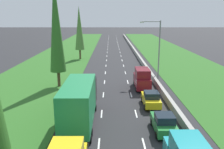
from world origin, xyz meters
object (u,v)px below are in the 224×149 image
at_px(green_sedan_left_lane, 88,88).
at_px(maroon_van_right_lane, 142,79).
at_px(poplar_tree_second, 56,25).
at_px(green_box_truck_left_lane, 80,103).
at_px(street_light_mast, 157,45).
at_px(poplar_tree_third, 79,28).
at_px(green_hatchback_right_lane, 164,123).
at_px(yellow_hatchback_right_lane, 151,99).

bearing_deg(green_sedan_left_lane, maroon_van_right_lane, 19.22).
height_order(green_sedan_left_lane, poplar_tree_second, poplar_tree_second).
relative_size(green_sedan_left_lane, poplar_tree_second, 0.30).
distance_m(green_box_truck_left_lane, green_sedan_left_lane, 8.87).
bearing_deg(green_box_truck_left_lane, green_sedan_left_lane, 91.20).
xyz_separation_m(green_sedan_left_lane, street_light_mast, (10.11, 8.02, 4.42)).
bearing_deg(street_light_mast, poplar_tree_third, 128.99).
relative_size(poplar_tree_second, street_light_mast, 1.65).
xyz_separation_m(maroon_van_right_lane, street_light_mast, (2.93, 5.52, 3.83)).
xyz_separation_m(maroon_van_right_lane, poplar_tree_second, (-11.53, 1.14, 7.09)).
bearing_deg(green_box_truck_left_lane, poplar_tree_third, 97.08).
distance_m(green_sedan_left_lane, maroon_van_right_lane, 7.62).
bearing_deg(poplar_tree_second, maroon_van_right_lane, -5.62).
xyz_separation_m(green_box_truck_left_lane, green_hatchback_right_lane, (7.23, -1.36, -1.35)).
height_order(green_box_truck_left_lane, poplar_tree_second, poplar_tree_second).
height_order(yellow_hatchback_right_lane, green_sedan_left_lane, yellow_hatchback_right_lane).
relative_size(yellow_hatchback_right_lane, maroon_van_right_lane, 0.80).
height_order(green_box_truck_left_lane, street_light_mast, street_light_mast).
bearing_deg(green_sedan_left_lane, street_light_mast, 38.44).
height_order(maroon_van_right_lane, poplar_tree_second, poplar_tree_second).
relative_size(green_hatchback_right_lane, poplar_tree_second, 0.26).
distance_m(poplar_tree_third, street_light_mast, 22.62).
bearing_deg(street_light_mast, green_sedan_left_lane, -141.56).
bearing_deg(poplar_tree_third, street_light_mast, -51.01).
relative_size(yellow_hatchback_right_lane, green_sedan_left_lane, 0.87).
bearing_deg(yellow_hatchback_right_lane, poplar_tree_second, 146.57).
bearing_deg(poplar_tree_second, street_light_mast, 16.87).
distance_m(green_box_truck_left_lane, poplar_tree_second, 14.63).
xyz_separation_m(yellow_hatchback_right_lane, poplar_tree_third, (-11.41, 29.62, 6.12)).
xyz_separation_m(green_hatchback_right_lane, maroon_van_right_lane, (-0.24, 12.63, 0.56)).
distance_m(green_box_truck_left_lane, green_hatchback_right_lane, 7.48).
height_order(maroon_van_right_lane, street_light_mast, street_light_mast).
height_order(poplar_tree_second, street_light_mast, poplar_tree_second).
height_order(green_sedan_left_lane, poplar_tree_third, poplar_tree_third).
distance_m(yellow_hatchback_right_lane, green_sedan_left_lane, 8.38).
bearing_deg(green_sedan_left_lane, poplar_tree_second, 140.11).
xyz_separation_m(yellow_hatchback_right_lane, street_light_mast, (2.78, 12.09, 4.40)).
bearing_deg(green_box_truck_left_lane, yellow_hatchback_right_lane, 33.32).
relative_size(green_hatchback_right_lane, street_light_mast, 0.43).
bearing_deg(green_hatchback_right_lane, green_box_truck_left_lane, 169.34).
relative_size(green_box_truck_left_lane, green_hatchback_right_lane, 2.41).
xyz_separation_m(green_box_truck_left_lane, poplar_tree_second, (-4.54, 12.40, 6.31)).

